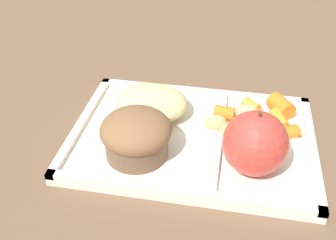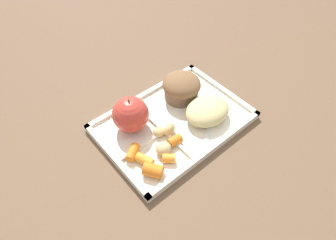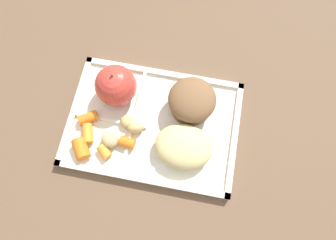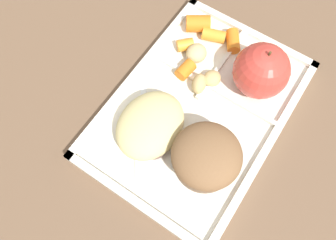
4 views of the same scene
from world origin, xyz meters
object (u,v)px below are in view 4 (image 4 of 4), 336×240
at_px(bran_muffin, 206,157).
at_px(plastic_fork, 143,136).
at_px(green_apple, 261,71).
at_px(lunch_tray, 199,110).

relative_size(bran_muffin, plastic_fork, 0.64).
bearing_deg(plastic_fork, green_apple, 150.11).
xyz_separation_m(green_apple, bran_muffin, (0.15, 0.00, -0.01)).
xyz_separation_m(lunch_tray, plastic_fork, (0.08, -0.04, 0.01)).
xyz_separation_m(bran_muffin, plastic_fork, (0.01, -0.09, -0.03)).
distance_m(bran_muffin, plastic_fork, 0.10).
relative_size(lunch_tray, green_apple, 3.86).
distance_m(lunch_tray, bran_muffin, 0.09).
height_order(lunch_tray, bran_muffin, bran_muffin).
xyz_separation_m(green_apple, plastic_fork, (0.16, -0.09, -0.04)).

